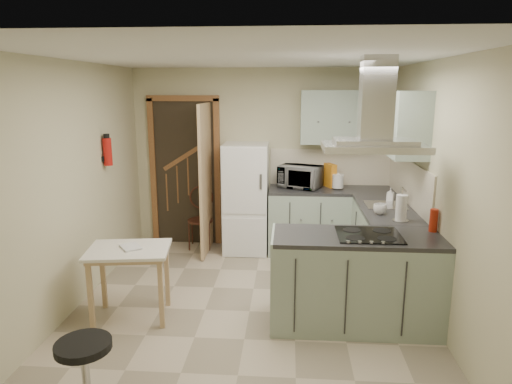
# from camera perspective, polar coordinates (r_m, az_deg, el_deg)

# --- Properties ---
(floor) EXTENTS (4.20, 4.20, 0.00)m
(floor) POSITION_cam_1_polar(r_m,az_deg,el_deg) (4.82, -0.82, -14.68)
(floor) COLOR #B5A58D
(floor) RESTS_ON ground
(ceiling) EXTENTS (4.20, 4.20, 0.00)m
(ceiling) POSITION_cam_1_polar(r_m,az_deg,el_deg) (4.28, -0.94, 16.51)
(ceiling) COLOR silver
(ceiling) RESTS_ON back_wall
(back_wall) EXTENTS (3.60, 0.00, 3.60)m
(back_wall) POSITION_cam_1_polar(r_m,az_deg,el_deg) (6.44, 0.76, 4.14)
(back_wall) COLOR #BDB892
(back_wall) RESTS_ON floor
(left_wall) EXTENTS (0.00, 4.20, 4.20)m
(left_wall) POSITION_cam_1_polar(r_m,az_deg,el_deg) (4.88, -22.44, 0.32)
(left_wall) COLOR #BDB892
(left_wall) RESTS_ON floor
(right_wall) EXTENTS (0.00, 4.20, 4.20)m
(right_wall) POSITION_cam_1_polar(r_m,az_deg,el_deg) (4.59, 22.11, -0.39)
(right_wall) COLOR #BDB892
(right_wall) RESTS_ON floor
(doorway) EXTENTS (1.10, 0.12, 2.10)m
(doorway) POSITION_cam_1_polar(r_m,az_deg,el_deg) (6.60, -8.84, 2.44)
(doorway) COLOR brown
(doorway) RESTS_ON floor
(fridge) EXTENTS (0.60, 0.60, 1.50)m
(fridge) POSITION_cam_1_polar(r_m,az_deg,el_deg) (6.26, -1.24, -0.79)
(fridge) COLOR white
(fridge) RESTS_ON floor
(counter_back) EXTENTS (1.08, 0.60, 0.90)m
(counter_back) POSITION_cam_1_polar(r_m,az_deg,el_deg) (6.32, 6.58, -3.56)
(counter_back) COLOR #9EB2A0
(counter_back) RESTS_ON floor
(counter_right) EXTENTS (0.60, 1.95, 0.90)m
(counter_right) POSITION_cam_1_polar(r_m,az_deg,el_deg) (5.78, 15.24, -5.52)
(counter_right) COLOR #9EB2A0
(counter_right) RESTS_ON floor
(splashback) EXTENTS (1.68, 0.02, 0.50)m
(splashback) POSITION_cam_1_polar(r_m,az_deg,el_deg) (6.46, 9.30, 3.10)
(splashback) COLOR beige
(splashback) RESTS_ON counter_back
(wall_cabinet_back) EXTENTS (0.85, 0.35, 0.70)m
(wall_cabinet_back) POSITION_cam_1_polar(r_m,az_deg,el_deg) (6.22, 9.57, 9.21)
(wall_cabinet_back) COLOR #9EB2A0
(wall_cabinet_back) RESTS_ON back_wall
(wall_cabinet_right) EXTENTS (0.35, 0.90, 0.70)m
(wall_cabinet_right) POSITION_cam_1_polar(r_m,az_deg,el_deg) (5.27, 18.04, 8.13)
(wall_cabinet_right) COLOR #9EB2A0
(wall_cabinet_right) RESTS_ON right_wall
(peninsula) EXTENTS (1.55, 0.65, 0.90)m
(peninsula) POSITION_cam_1_polar(r_m,az_deg,el_deg) (4.49, 12.33, -10.76)
(peninsula) COLOR #9EB2A0
(peninsula) RESTS_ON floor
(hob) EXTENTS (0.58, 0.50, 0.01)m
(hob) POSITION_cam_1_polar(r_m,az_deg,el_deg) (4.35, 13.92, -5.22)
(hob) COLOR black
(hob) RESTS_ON peninsula
(extractor_hood) EXTENTS (0.90, 0.55, 0.10)m
(extractor_hood) POSITION_cam_1_polar(r_m,az_deg,el_deg) (4.17, 14.52, 5.47)
(extractor_hood) COLOR silver
(extractor_hood) RESTS_ON ceiling
(sink) EXTENTS (0.45, 0.40, 0.01)m
(sink) POSITION_cam_1_polar(r_m,az_deg,el_deg) (5.49, 15.85, -1.58)
(sink) COLOR silver
(sink) RESTS_ON counter_right
(fire_extinguisher) EXTENTS (0.10, 0.10, 0.32)m
(fire_extinguisher) POSITION_cam_1_polar(r_m,az_deg,el_deg) (5.62, -18.07, 4.80)
(fire_extinguisher) COLOR #B2140F
(fire_extinguisher) RESTS_ON left_wall
(drop_leaf_table) EXTENTS (0.84, 0.68, 0.72)m
(drop_leaf_table) POSITION_cam_1_polar(r_m,az_deg,el_deg) (4.72, -15.39, -10.93)
(drop_leaf_table) COLOR #D6B584
(drop_leaf_table) RESTS_ON floor
(bentwood_chair) EXTENTS (0.37, 0.37, 0.79)m
(bentwood_chair) POSITION_cam_1_polar(r_m,az_deg,el_deg) (6.52, -7.00, -3.56)
(bentwood_chair) COLOR #52341B
(bentwood_chair) RESTS_ON floor
(stool) EXTENTS (0.41, 0.41, 0.52)m
(stool) POSITION_cam_1_polar(r_m,az_deg,el_deg) (3.65, -20.49, -20.64)
(stool) COLOR black
(stool) RESTS_ON floor
(microwave) EXTENTS (0.64, 0.55, 0.30)m
(microwave) POSITION_cam_1_polar(r_m,az_deg,el_deg) (6.23, 5.54, 1.92)
(microwave) COLOR black
(microwave) RESTS_ON counter_back
(kettle) EXTENTS (0.16, 0.16, 0.22)m
(kettle) POSITION_cam_1_polar(r_m,az_deg,el_deg) (6.21, 10.21, 1.35)
(kettle) COLOR silver
(kettle) RESTS_ON counter_back
(cereal_box) EXTENTS (0.17, 0.23, 0.32)m
(cereal_box) POSITION_cam_1_polar(r_m,az_deg,el_deg) (6.32, 9.24, 2.05)
(cereal_box) COLOR orange
(cereal_box) RESTS_ON counter_back
(soap_bottle) EXTENTS (0.10, 0.10, 0.17)m
(soap_bottle) POSITION_cam_1_polar(r_m,az_deg,el_deg) (5.69, 16.45, -0.31)
(soap_bottle) COLOR #A3A1AC
(soap_bottle) RESTS_ON counter_right
(paper_towel) EXTENTS (0.14, 0.14, 0.28)m
(paper_towel) POSITION_cam_1_polar(r_m,az_deg,el_deg) (4.87, 17.70, -1.87)
(paper_towel) COLOR silver
(paper_towel) RESTS_ON counter_right
(cup) EXTENTS (0.19, 0.19, 0.11)m
(cup) POSITION_cam_1_polar(r_m,az_deg,el_deg) (5.09, 15.23, -2.08)
(cup) COLOR silver
(cup) RESTS_ON counter_right
(red_bottle) EXTENTS (0.08, 0.08, 0.22)m
(red_bottle) POSITION_cam_1_polar(r_m,az_deg,el_deg) (4.62, 21.32, -3.33)
(red_bottle) COLOR #A6220E
(red_bottle) RESTS_ON peninsula
(book) EXTENTS (0.26, 0.28, 0.10)m
(book) POSITION_cam_1_polar(r_m,az_deg,el_deg) (4.56, -16.40, -6.31)
(book) COLOR #A34936
(book) RESTS_ON drop_leaf_table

